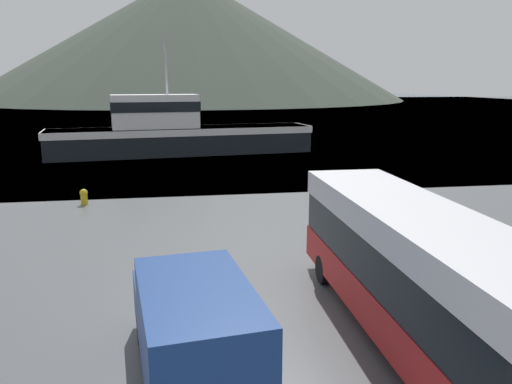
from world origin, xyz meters
name	(u,v)px	position (x,y,z in m)	size (l,w,h in m)	color
water_surface	(191,104)	(0.00, 144.95, 0.00)	(240.00, 240.00, 0.00)	#475B6B
hill_backdrop	(189,37)	(1.35, 187.88, 22.16)	(153.16, 153.16, 44.32)	#3D473D
tour_bus	(412,267)	(0.92, 8.12, 1.88)	(2.56, 10.76, 3.35)	red
delivery_van	(193,329)	(-4.43, 6.98, 1.29)	(2.80, 5.94, 2.44)	navy
fishing_boat	(176,132)	(-4.55, 42.04, 1.92)	(23.42, 7.23, 10.09)	black
small_boat	(227,142)	(0.36, 46.46, 0.49)	(6.12, 5.86, 0.99)	black
mooring_bollard	(84,196)	(-9.48, 23.92, 0.44)	(0.41, 0.41, 0.82)	#B29919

